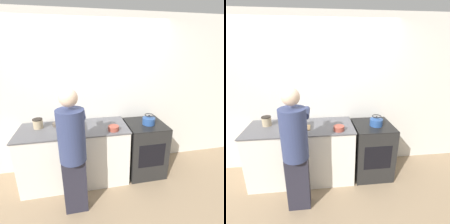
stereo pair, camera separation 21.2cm
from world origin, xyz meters
TOP-DOWN VIEW (x-y plane):
  - ground_plane at (0.00, 0.00)m, footprint 12.00×12.00m
  - wall_back at (0.00, 0.73)m, footprint 8.00×0.05m
  - counter at (-0.33, 0.33)m, footprint 1.63×0.69m
  - oven at (0.83, 0.32)m, footprint 0.61×0.65m
  - person at (-0.34, -0.26)m, footprint 0.36×0.60m
  - cutting_board at (-0.36, 0.26)m, footprint 0.37×0.18m
  - knife at (-0.40, 0.27)m, footprint 0.23×0.10m
  - kettle at (0.86, 0.28)m, footprint 0.20×0.20m
  - bowl_prep at (0.25, 0.13)m, footprint 0.16×0.16m
  - bowl_mixing at (-0.58, 0.47)m, footprint 0.14×0.14m
  - canister_jar at (-0.85, 0.43)m, footprint 0.15×0.15m

SIDE VIEW (x-z plane):
  - ground_plane at x=0.00m, z-range 0.00..0.00m
  - oven at x=0.83m, z-range 0.00..0.90m
  - counter at x=-0.33m, z-range 0.00..0.92m
  - person at x=-0.34m, z-range 0.07..1.72m
  - cutting_board at x=-0.36m, z-range 0.92..0.94m
  - knife at x=-0.40m, z-range 0.94..0.95m
  - bowl_mixing at x=-0.58m, z-range 0.92..0.97m
  - bowl_prep at x=0.25m, z-range 0.92..0.99m
  - kettle at x=0.86m, z-range 0.89..1.05m
  - canister_jar at x=-0.85m, z-range 0.92..1.07m
  - wall_back at x=0.00m, z-range 0.00..2.60m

